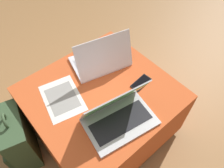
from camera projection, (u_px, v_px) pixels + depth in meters
name	position (u px, v px, depth m)	size (l,w,h in m)	color
ground_plane	(103.00, 128.00, 1.70)	(14.00, 14.00, 0.00)	#9E7042
ottoman	(102.00, 112.00, 1.51)	(0.85, 0.81, 0.47)	maroon
laptop_near	(118.00, 115.00, 1.17)	(0.41, 0.31, 0.24)	silver
laptop_far	(101.00, 59.00, 1.43)	(0.41, 0.33, 0.25)	silver
cell_phone	(141.00, 83.00, 1.37)	(0.15, 0.08, 0.01)	black
backpack	(18.00, 139.00, 1.42)	(0.26, 0.34, 0.49)	#385133
paper_sheet	(62.00, 98.00, 1.30)	(0.27, 0.33, 0.00)	silver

